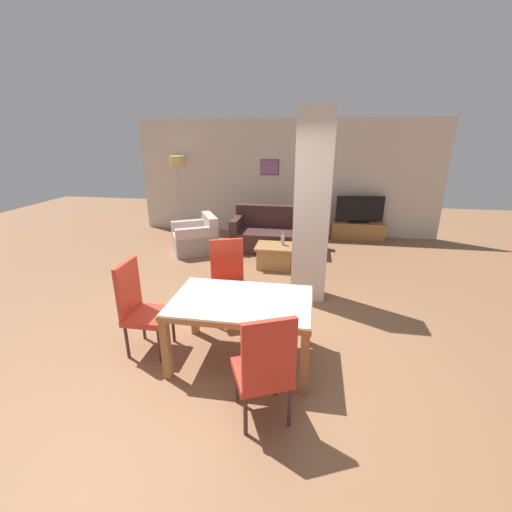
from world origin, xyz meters
name	(u,v)px	position (x,y,z in m)	size (l,w,h in m)	color
ground_plane	(242,358)	(0.00, 0.00, 0.00)	(18.00, 18.00, 0.00)	brown
back_wall	(285,178)	(0.00, 5.19, 1.35)	(7.20, 0.09, 2.70)	beige
divider_pillar	(312,210)	(0.67, 1.69, 1.35)	(0.50, 0.36, 2.70)	beige
dining_table	(242,312)	(0.00, 0.00, 0.58)	(1.47, 0.94, 0.73)	#A46B3C
dining_chair_far_left	(228,278)	(-0.36, 0.90, 0.56)	(0.60, 0.60, 1.07)	red
dining_chair_near_right	(265,367)	(0.37, -0.82, 0.56)	(0.61, 0.61, 1.07)	red
dining_chair_head_left	(140,305)	(-1.15, 0.00, 0.56)	(0.46, 0.46, 1.07)	red
sofa	(274,235)	(-0.10, 3.88, 0.30)	(1.76, 0.86, 0.89)	#422724
armchair	(196,239)	(-1.69, 3.45, 0.27)	(1.14, 1.12, 0.76)	#C1A9A2
coffee_table	(275,256)	(0.04, 2.83, 0.21)	(0.70, 0.57, 0.42)	#9D6F3E
bottle	(283,240)	(0.17, 2.88, 0.51)	(0.07, 0.07, 0.25)	#B2B7BC
tv_stand	(358,231)	(1.76, 4.91, 0.20)	(1.20, 0.40, 0.41)	#9B6838
tv_screen	(360,210)	(1.76, 4.91, 0.71)	(1.08, 0.25, 0.61)	black
floor_lamp	(178,168)	(-2.55, 4.83, 1.58)	(0.35, 0.35, 1.86)	#B7B7BC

